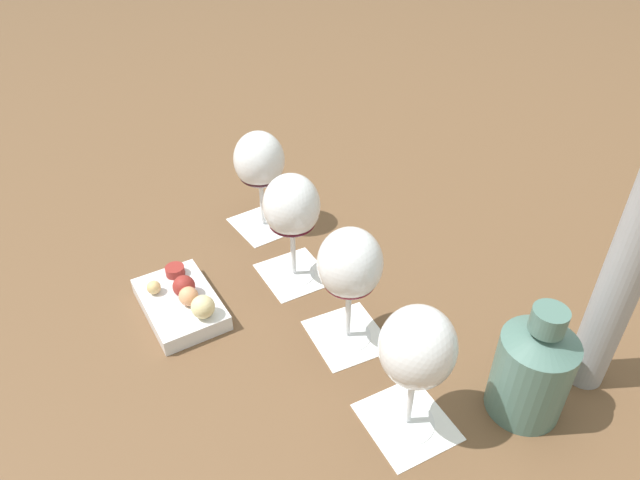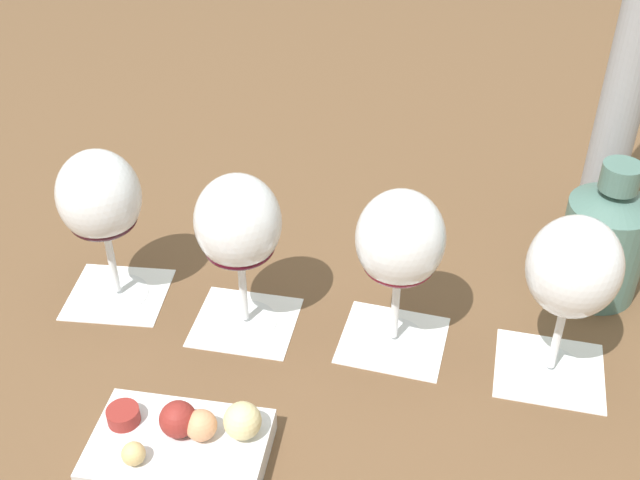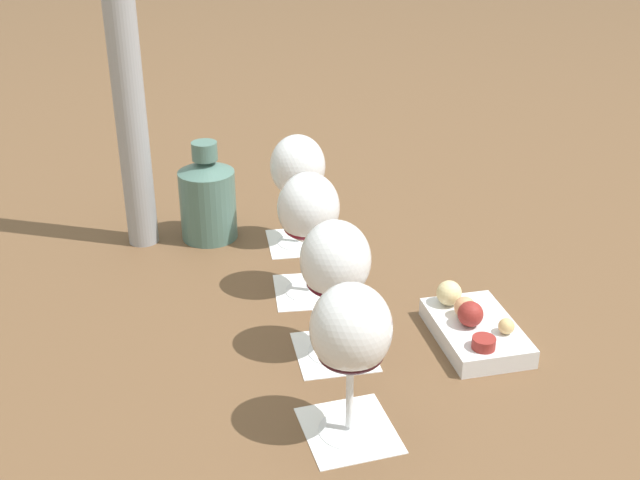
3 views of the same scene
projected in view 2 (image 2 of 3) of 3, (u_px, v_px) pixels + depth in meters
The scene contains 11 objects.
ground_plane at pixel (319, 332), 0.84m from camera, with size 8.00×8.00×0.00m, color brown.
tasting_card_0 at pixel (549, 370), 0.80m from camera, with size 0.14×0.14×0.00m.
tasting_card_1 at pixel (393, 340), 0.83m from camera, with size 0.14×0.14×0.00m.
tasting_card_2 at pixel (245, 322), 0.86m from camera, with size 0.14×0.14×0.00m.
tasting_card_3 at pixel (118, 294), 0.89m from camera, with size 0.14×0.14×0.00m.
wine_glass_0 at pixel (572, 274), 0.73m from camera, with size 0.09×0.09×0.18m.
wine_glass_1 at pixel (400, 246), 0.76m from camera, with size 0.09×0.09×0.18m.
wine_glass_2 at pixel (238, 229), 0.78m from camera, with size 0.09×0.09×0.18m.
wine_glass_3 at pixel (100, 203), 0.82m from camera, with size 0.09×0.09×0.18m.
ceramic_vase at pixel (604, 239), 0.86m from camera, with size 0.09×0.09×0.16m.
snack_dish at pixel (183, 444), 0.70m from camera, with size 0.17×0.18×0.06m.
Camera 2 is at (-0.57, 0.25, 0.58)m, focal length 45.00 mm.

